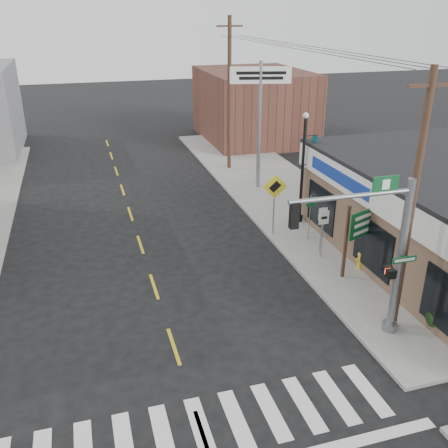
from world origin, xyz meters
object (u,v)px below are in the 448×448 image
object	(u,v)px
fire_hydrant	(360,260)
lamp_post	(304,160)
dance_center_sign	(260,95)
traffic_signal_pole	(384,244)
guide_sign	(363,230)
utility_pole_near	(412,206)
bare_tree	(439,203)
utility_pole_far	(229,94)

from	to	relation	value
fire_hydrant	lamp_post	xyz separation A→B (m)	(-0.24, 5.41, 2.81)
dance_center_sign	traffic_signal_pole	bearing A→B (deg)	-82.20
fire_hydrant	lamp_post	size ratio (longest dim) A/B	0.14
fire_hydrant	dance_center_sign	distance (m)	12.26
guide_sign	dance_center_sign	bearing A→B (deg)	68.86
fire_hydrant	guide_sign	bearing A→B (deg)	-124.61
lamp_post	utility_pole_near	bearing A→B (deg)	-107.59
traffic_signal_pole	lamp_post	xyz separation A→B (m)	(1.72, 9.56, -0.10)
fire_hydrant	dance_center_sign	world-z (taller)	dance_center_sign
fire_hydrant	bare_tree	world-z (taller)	bare_tree
guide_sign	lamp_post	distance (m)	5.97
traffic_signal_pole	utility_pole_far	world-z (taller)	utility_pole_far
lamp_post	dance_center_sign	size ratio (longest dim) A/B	0.75
dance_center_sign	utility_pole_near	distance (m)	15.13
lamp_post	utility_pole_near	xyz separation A→B (m)	(-0.76, -9.35, 1.21)
lamp_post	bare_tree	size ratio (longest dim) A/B	1.14
fire_hydrant	dance_center_sign	size ratio (longest dim) A/B	0.10
dance_center_sign	utility_pole_far	xyz separation A→B (m)	(-0.52, 4.28, -0.54)
traffic_signal_pole	bare_tree	bearing A→B (deg)	26.57
traffic_signal_pole	utility_pole_far	xyz separation A→B (m)	(0.96, 19.58, 1.65)
traffic_signal_pole	lamp_post	world-z (taller)	traffic_signal_pole
lamp_post	utility_pole_near	distance (m)	9.46
fire_hydrant	lamp_post	world-z (taller)	lamp_post
utility_pole_near	fire_hydrant	bearing A→B (deg)	76.80
lamp_post	bare_tree	distance (m)	8.24
bare_tree	dance_center_sign	bearing A→B (deg)	96.45
bare_tree	utility_pole_near	world-z (taller)	utility_pole_near
lamp_post	utility_pole_far	size ratio (longest dim) A/B	0.57
bare_tree	utility_pole_near	xyz separation A→B (m)	(-2.08, -1.24, 0.60)
dance_center_sign	fire_hydrant	bearing A→B (deg)	-74.20
traffic_signal_pole	utility_pole_near	bearing A→B (deg)	13.60
lamp_post	utility_pole_far	distance (m)	10.20
utility_pole_far	fire_hydrant	bearing A→B (deg)	-84.76
dance_center_sign	utility_pole_far	world-z (taller)	utility_pole_far
dance_center_sign	bare_tree	bearing A→B (deg)	-70.23
guide_sign	utility_pole_near	xyz separation A→B (m)	(-0.70, -3.51, 2.44)
lamp_post	traffic_signal_pole	bearing A→B (deg)	-113.14
lamp_post	bare_tree	world-z (taller)	lamp_post
guide_sign	fire_hydrant	size ratio (longest dim) A/B	4.05
guide_sign	fire_hydrant	distance (m)	1.66
lamp_post	bare_tree	xyz separation A→B (m)	(1.32, -8.11, 0.61)
utility_pole_near	utility_pole_far	distance (m)	19.37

